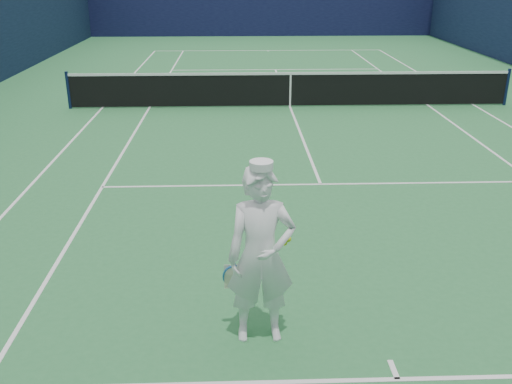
% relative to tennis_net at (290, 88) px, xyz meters
% --- Properties ---
extents(ground, '(80.00, 80.00, 0.00)m').
position_rel_tennis_net_xyz_m(ground, '(0.00, 0.00, -0.55)').
color(ground, '#2B703B').
rests_on(ground, ground).
extents(court_markings, '(11.03, 23.83, 0.01)m').
position_rel_tennis_net_xyz_m(court_markings, '(0.00, 0.00, -0.55)').
color(court_markings, white).
rests_on(court_markings, ground).
extents(windscreen_fence, '(20.12, 36.12, 4.00)m').
position_rel_tennis_net_xyz_m(windscreen_fence, '(0.00, 0.00, 1.45)').
color(windscreen_fence, '#0E1134').
rests_on(windscreen_fence, ground).
extents(tennis_net, '(12.88, 0.09, 1.07)m').
position_rel_tennis_net_xyz_m(tennis_net, '(0.00, 0.00, 0.00)').
color(tennis_net, '#141E4C').
rests_on(tennis_net, ground).
extents(tennis_player, '(0.82, 0.52, 2.06)m').
position_rel_tennis_net_xyz_m(tennis_player, '(-1.34, -11.09, 0.45)').
color(tennis_player, white).
rests_on(tennis_player, ground).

